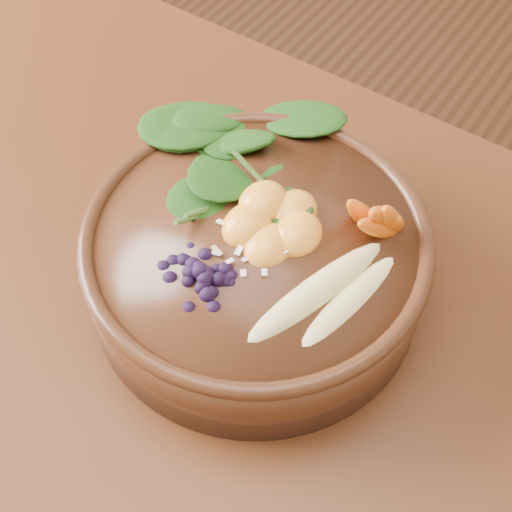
# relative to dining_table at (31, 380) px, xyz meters

# --- Properties ---
(dining_table) EXTENTS (1.60, 0.90, 0.75)m
(dining_table) POSITION_rel_dining_table_xyz_m (0.00, 0.00, 0.00)
(dining_table) COLOR #331C0C
(dining_table) RESTS_ON ground
(stoneware_bowl) EXTENTS (0.34, 0.34, 0.08)m
(stoneware_bowl) POSITION_rel_dining_table_xyz_m (0.15, 0.16, 0.13)
(stoneware_bowl) COLOR #452414
(stoneware_bowl) RESTS_ON dining_table
(kale_heap) EXTENTS (0.22, 0.21, 0.04)m
(kale_heap) POSITION_rel_dining_table_xyz_m (0.12, 0.23, 0.19)
(kale_heap) COLOR #1A470F
(kale_heap) RESTS_ON stoneware_bowl
(carrot_cluster) EXTENTS (0.07, 0.07, 0.08)m
(carrot_cluster) POSITION_rel_dining_table_xyz_m (0.22, 0.22, 0.21)
(carrot_cluster) COLOR orange
(carrot_cluster) RESTS_ON stoneware_bowl
(banana_halves) EXTENTS (0.08, 0.16, 0.03)m
(banana_halves) POSITION_rel_dining_table_xyz_m (0.24, 0.14, 0.18)
(banana_halves) COLOR #E0CC84
(banana_halves) RESTS_ON stoneware_bowl
(mandarin_cluster) EXTENTS (0.10, 0.11, 0.03)m
(mandarin_cluster) POSITION_rel_dining_table_xyz_m (0.16, 0.18, 0.19)
(mandarin_cluster) COLOR orange
(mandarin_cluster) RESTS_ON stoneware_bowl
(blueberry_pile) EXTENTS (0.15, 0.13, 0.04)m
(blueberry_pile) POSITION_rel_dining_table_xyz_m (0.14, 0.10, 0.19)
(blueberry_pile) COLOR black
(blueberry_pile) RESTS_ON stoneware_bowl
(coconut_flakes) EXTENTS (0.10, 0.09, 0.01)m
(coconut_flakes) POSITION_rel_dining_table_xyz_m (0.15, 0.14, 0.17)
(coconut_flakes) COLOR white
(coconut_flakes) RESTS_ON stoneware_bowl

